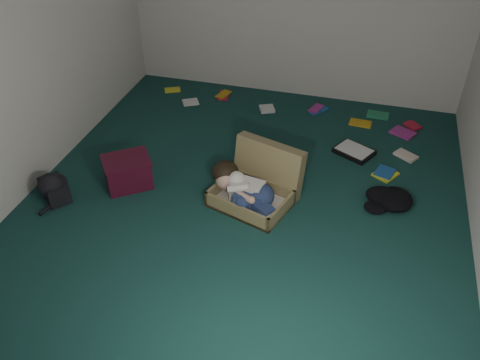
% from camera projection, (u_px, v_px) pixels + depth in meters
% --- Properties ---
extents(floor, '(4.50, 4.50, 0.00)m').
position_uv_depth(floor, '(244.00, 201.00, 4.73)').
color(floor, '#143A35').
rests_on(floor, ground).
extents(wall_front, '(4.50, 0.00, 4.50)m').
position_uv_depth(wall_front, '(111.00, 284.00, 2.22)').
color(wall_front, silver).
rests_on(wall_front, ground).
extents(wall_left, '(0.00, 4.50, 4.50)m').
position_uv_depth(wall_left, '(22.00, 45.00, 4.38)').
color(wall_left, silver).
rests_on(wall_left, ground).
extents(suitcase, '(0.85, 0.84, 0.50)m').
position_uv_depth(suitcase, '(258.00, 184.00, 4.68)').
color(suitcase, olive).
rests_on(suitcase, floor).
extents(person, '(0.68, 0.51, 0.31)m').
position_uv_depth(person, '(244.00, 189.00, 4.57)').
color(person, silver).
rests_on(person, suitcase).
extents(maroon_bin, '(0.55, 0.53, 0.30)m').
position_uv_depth(maroon_bin, '(128.00, 172.00, 4.84)').
color(maroon_bin, '#430D1F').
rests_on(maroon_bin, floor).
extents(backpack, '(0.46, 0.45, 0.22)m').
position_uv_depth(backpack, '(55.00, 189.00, 4.69)').
color(backpack, black).
rests_on(backpack, floor).
extents(clothing_pile, '(0.51, 0.47, 0.13)m').
position_uv_depth(clothing_pile, '(384.00, 199.00, 4.65)').
color(clothing_pile, black).
rests_on(clothing_pile, floor).
extents(paper_tray, '(0.47, 0.43, 0.05)m').
position_uv_depth(paper_tray, '(354.00, 151.00, 5.35)').
color(paper_tray, black).
rests_on(paper_tray, floor).
extents(book_scatter, '(3.20, 1.42, 0.02)m').
position_uv_depth(book_scatter, '(315.00, 119.00, 5.91)').
color(book_scatter, yellow).
rests_on(book_scatter, floor).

